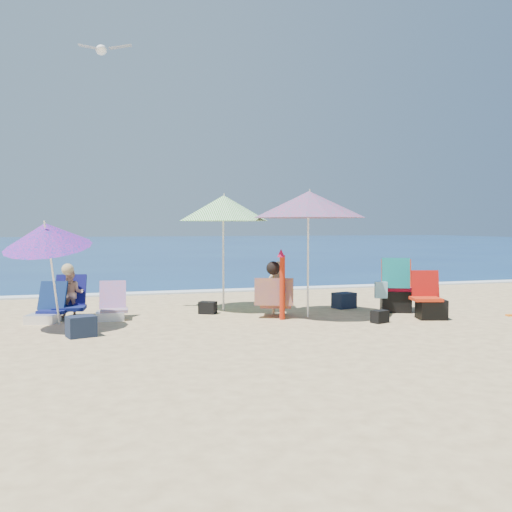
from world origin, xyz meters
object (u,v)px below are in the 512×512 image
object	(u,v)px
umbrella_turquoise	(309,205)
chair_rainbow	(112,309)
umbrella_blue	(46,235)
person_left	(71,293)
umbrella_striped	(224,208)
furled_umbrella	(282,281)
camp_chair_left	(430,304)
camp_chair_right	(396,292)
person_center	(276,290)
chair_navy	(47,311)
seagull	(102,50)

from	to	relation	value
umbrella_turquoise	chair_rainbow	size ratio (longest dim) A/B	3.48
umbrella_blue	person_left	bearing A→B (deg)	76.55
umbrella_striped	person_left	xyz separation A→B (m)	(-2.80, -0.07, -1.53)
umbrella_blue	furled_umbrella	distance (m)	3.90
camp_chair_left	camp_chair_right	xyz separation A→B (m)	(-0.15, 0.91, 0.12)
chair_rainbow	camp_chair_left	bearing A→B (deg)	-15.78
umbrella_blue	camp_chair_left	size ratio (longest dim) A/B	2.15
person_center	furled_umbrella	bearing A→B (deg)	-91.78
furled_umbrella	person_center	xyz separation A→B (m)	(0.01, 0.36, -0.20)
umbrella_blue	chair_navy	bearing A→B (deg)	94.73
umbrella_turquoise	umbrella_blue	size ratio (longest dim) A/B	1.26
umbrella_striped	chair_rainbow	xyz separation A→B (m)	(-2.11, -0.43, -1.80)
camp_chair_left	camp_chair_right	size ratio (longest dim) A/B	0.81
person_left	furled_umbrella	bearing A→B (deg)	-19.69
person_center	umbrella_blue	bearing A→B (deg)	-174.73
umbrella_striped	person_center	size ratio (longest dim) A/B	2.24
camp_chair_left	person_center	distance (m)	2.72
furled_umbrella	chair_navy	xyz separation A→B (m)	(-3.90, 0.95, -0.51)
umbrella_blue	chair_navy	world-z (taller)	umbrella_blue
umbrella_turquoise	camp_chair_left	bearing A→B (deg)	-20.91
umbrella_blue	camp_chair_right	size ratio (longest dim) A/B	1.74
furled_umbrella	chair_rainbow	world-z (taller)	furled_umbrella
chair_navy	camp_chair_right	size ratio (longest dim) A/B	0.76
furled_umbrella	person_left	bearing A→B (deg)	160.31
camp_chair_right	seagull	xyz separation A→B (m)	(-5.32, 1.13, 4.40)
chair_rainbow	camp_chair_right	xyz separation A→B (m)	(5.22, -0.61, 0.20)
camp_chair_left	seagull	bearing A→B (deg)	159.59
chair_rainbow	person_center	bearing A→B (deg)	-10.69
seagull	umbrella_striped	bearing A→B (deg)	-2.22
umbrella_blue	camp_chair_left	bearing A→B (deg)	-5.63
umbrella_striped	chair_rainbow	bearing A→B (deg)	-168.48
chair_rainbow	person_left	world-z (taller)	person_left
camp_chair_left	person_center	xyz separation A→B (m)	(-2.52, 0.98, 0.23)
umbrella_turquoise	person_left	distance (m)	4.50
umbrella_blue	chair_navy	size ratio (longest dim) A/B	2.29
umbrella_turquoise	chair_rainbow	xyz separation A→B (m)	(-3.39, 0.76, -1.84)
umbrella_blue	camp_chair_left	distance (m)	6.50
camp_chair_right	umbrella_turquoise	bearing A→B (deg)	-175.38
chair_navy	person_center	bearing A→B (deg)	-8.60
seagull	camp_chair_right	bearing A→B (deg)	-11.97
furled_umbrella	chair_rainbow	xyz separation A→B (m)	(-2.84, 0.90, -0.51)
seagull	chair_rainbow	bearing A→B (deg)	-79.31
umbrella_turquoise	seagull	world-z (taller)	seagull
camp_chair_left	seagull	world-z (taller)	seagull
umbrella_striped	furled_umbrella	world-z (taller)	umbrella_striped
umbrella_striped	umbrella_blue	size ratio (longest dim) A/B	1.24
furled_umbrella	chair_rainbow	size ratio (longest dim) A/B	1.89
umbrella_blue	furled_umbrella	xyz separation A→B (m)	(3.82, -0.01, -0.80)
furled_umbrella	chair_navy	world-z (taller)	furled_umbrella
furled_umbrella	umbrella_blue	bearing A→B (deg)	179.88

